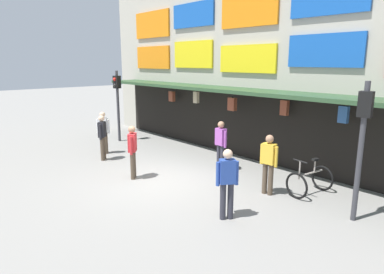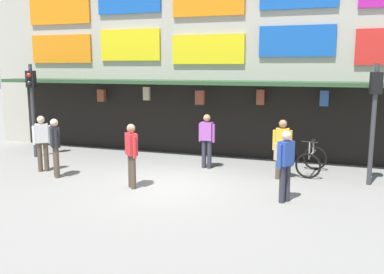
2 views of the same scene
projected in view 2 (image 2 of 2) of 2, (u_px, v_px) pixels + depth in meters
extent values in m
plane|color=gray|center=(165.00, 185.00, 11.02)|extent=(80.00, 80.00, 0.00)
cube|color=#B2AD9E|center=(213.00, 41.00, 14.64)|extent=(18.00, 1.20, 8.00)
cube|color=#2D4C2D|center=(202.00, 82.00, 13.66)|extent=(15.30, 1.40, 0.12)
cube|color=orange|center=(59.00, 8.00, 15.67)|extent=(2.65, 0.08, 1.21)
cube|color=orange|center=(61.00, 49.00, 15.93)|extent=(2.62, 0.08, 1.06)
cube|color=yellow|center=(130.00, 45.00, 14.98)|extent=(2.36, 0.08, 1.11)
cube|color=yellow|center=(208.00, 49.00, 14.08)|extent=(2.56, 0.08, 0.99)
cube|color=blue|center=(297.00, 41.00, 13.12)|extent=(2.38, 0.08, 0.98)
cylinder|color=black|center=(101.00, 86.00, 15.26)|extent=(0.02, 0.02, 0.26)
cube|color=brown|center=(102.00, 95.00, 15.32)|extent=(0.28, 0.17, 0.45)
cylinder|color=black|center=(146.00, 85.00, 14.33)|extent=(0.02, 0.02, 0.13)
cube|color=tan|center=(147.00, 94.00, 14.38)|extent=(0.23, 0.14, 0.46)
cylinder|color=black|center=(200.00, 87.00, 13.71)|extent=(0.02, 0.02, 0.21)
cube|color=brown|center=(200.00, 98.00, 13.77)|extent=(0.30, 0.18, 0.47)
cylinder|color=black|center=(261.00, 87.00, 13.41)|extent=(0.02, 0.02, 0.17)
cube|color=brown|center=(261.00, 97.00, 13.47)|extent=(0.25, 0.15, 0.49)
cylinder|color=black|center=(325.00, 88.00, 12.70)|extent=(0.02, 0.02, 0.16)
cube|color=#2D5693|center=(324.00, 98.00, 12.75)|extent=(0.26, 0.16, 0.48)
cube|color=black|center=(207.00, 120.00, 14.52)|extent=(15.30, 0.04, 2.50)
cylinder|color=#38383D|center=(33.00, 111.00, 14.15)|extent=(0.12, 0.12, 3.20)
cube|color=black|center=(31.00, 79.00, 13.96)|extent=(0.33, 0.30, 0.56)
sphere|color=red|center=(29.00, 75.00, 13.81)|extent=(0.15, 0.15, 0.15)
sphere|color=black|center=(29.00, 83.00, 13.86)|extent=(0.15, 0.15, 0.15)
cylinder|color=#38383D|center=(373.00, 125.00, 10.77)|extent=(0.12, 0.12, 3.20)
cube|color=black|center=(376.00, 83.00, 10.58)|extent=(0.32, 0.28, 0.56)
sphere|color=red|center=(375.00, 78.00, 10.68)|extent=(0.15, 0.15, 0.15)
sphere|color=black|center=(374.00, 88.00, 10.73)|extent=(0.15, 0.15, 0.15)
torus|color=black|center=(308.00, 166.00, 11.59)|extent=(0.72, 0.15, 0.72)
torus|color=black|center=(315.00, 158.00, 12.56)|extent=(0.72, 0.15, 0.72)
cylinder|color=#A3998E|center=(312.00, 154.00, 12.04)|extent=(0.18, 0.99, 0.05)
cylinder|color=#A3998E|center=(313.00, 147.00, 12.15)|extent=(0.04, 0.04, 0.35)
cube|color=black|center=(314.00, 141.00, 12.12)|extent=(0.13, 0.21, 0.06)
cylinder|color=#A3998E|center=(309.00, 151.00, 11.59)|extent=(0.04, 0.04, 0.50)
cylinder|color=black|center=(310.00, 142.00, 11.55)|extent=(0.44, 0.09, 0.04)
cylinder|color=brown|center=(46.00, 157.00, 12.41)|extent=(0.14, 0.14, 0.88)
cylinder|color=brown|center=(40.00, 157.00, 12.35)|extent=(0.14, 0.14, 0.88)
cube|color=white|center=(42.00, 133.00, 12.26)|extent=(0.42, 0.40, 0.56)
sphere|color=beige|center=(41.00, 120.00, 12.19)|extent=(0.22, 0.22, 0.22)
cylinder|color=white|center=(50.00, 134.00, 12.34)|extent=(0.09, 0.09, 0.56)
cylinder|color=white|center=(34.00, 135.00, 12.19)|extent=(0.09, 0.09, 0.56)
cylinder|color=#2D2D38|center=(204.00, 154.00, 12.80)|extent=(0.14, 0.14, 0.88)
cylinder|color=#2D2D38|center=(209.00, 154.00, 12.72)|extent=(0.14, 0.14, 0.88)
cube|color=#9E4CA8|center=(207.00, 131.00, 12.64)|extent=(0.38, 0.25, 0.56)
sphere|color=#A87A5B|center=(207.00, 118.00, 12.57)|extent=(0.22, 0.22, 0.22)
cylinder|color=#9E4CA8|center=(200.00, 132.00, 12.73)|extent=(0.09, 0.09, 0.56)
cylinder|color=#9E4CA8|center=(214.00, 133.00, 12.56)|extent=(0.09, 0.09, 0.56)
cylinder|color=#2D2D38|center=(287.00, 183.00, 9.62)|extent=(0.14, 0.14, 0.88)
cylinder|color=#2D2D38|center=(282.00, 184.00, 9.51)|extent=(0.14, 0.14, 0.88)
cube|color=#28479E|center=(286.00, 153.00, 9.44)|extent=(0.38, 0.42, 0.56)
sphere|color=beige|center=(287.00, 136.00, 9.37)|extent=(0.22, 0.22, 0.22)
cylinder|color=#28479E|center=(292.00, 154.00, 9.59)|extent=(0.09, 0.09, 0.56)
cylinder|color=#28479E|center=(280.00, 157.00, 9.31)|extent=(0.09, 0.09, 0.56)
cube|color=tan|center=(280.00, 151.00, 9.56)|extent=(0.28, 0.32, 0.40)
cylinder|color=brown|center=(133.00, 172.00, 10.59)|extent=(0.14, 0.14, 0.88)
cylinder|color=brown|center=(131.00, 171.00, 10.75)|extent=(0.14, 0.14, 0.88)
cube|color=red|center=(131.00, 144.00, 10.55)|extent=(0.41, 0.41, 0.56)
sphere|color=#A87A5B|center=(131.00, 128.00, 10.48)|extent=(0.22, 0.22, 0.22)
cylinder|color=red|center=(134.00, 147.00, 10.37)|extent=(0.09, 0.09, 0.56)
cylinder|color=red|center=(128.00, 145.00, 10.75)|extent=(0.09, 0.09, 0.56)
cylinder|color=brown|center=(285.00, 164.00, 11.48)|extent=(0.14, 0.14, 0.88)
cylinder|color=brown|center=(278.00, 164.00, 11.52)|extent=(0.14, 0.14, 0.88)
cube|color=gold|center=(282.00, 138.00, 11.38)|extent=(0.38, 0.26, 0.56)
sphere|color=#A87A5B|center=(283.00, 124.00, 11.31)|extent=(0.22, 0.22, 0.22)
cylinder|color=gold|center=(290.00, 141.00, 11.34)|extent=(0.09, 0.09, 0.56)
cylinder|color=gold|center=(274.00, 140.00, 11.43)|extent=(0.09, 0.09, 0.56)
cylinder|color=brown|center=(57.00, 163.00, 11.64)|extent=(0.14, 0.14, 0.88)
cylinder|color=brown|center=(56.00, 161.00, 11.79)|extent=(0.14, 0.14, 0.88)
cube|color=#232328|center=(55.00, 137.00, 11.59)|extent=(0.41, 0.41, 0.56)
sphere|color=beige|center=(54.00, 123.00, 11.52)|extent=(0.22, 0.22, 0.22)
cylinder|color=#232328|center=(56.00, 140.00, 11.41)|extent=(0.09, 0.09, 0.56)
cylinder|color=#232328|center=(54.00, 138.00, 11.79)|extent=(0.09, 0.09, 0.56)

